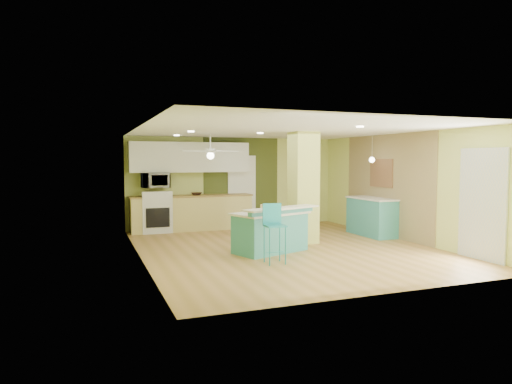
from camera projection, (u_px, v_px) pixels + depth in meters
floor at (286, 249)px, 9.68m from camera, size 6.00×7.00×0.01m
ceiling at (286, 130)px, 9.50m from camera, size 6.00×7.00×0.01m
wall_back at (235, 182)px, 12.86m from camera, size 6.00×0.01×2.50m
wall_front at (391, 205)px, 6.32m from camera, size 6.00×0.01×2.50m
wall_left at (140, 193)px, 8.53m from camera, size 0.01×7.00×2.50m
wall_right at (403, 187)px, 10.65m from camera, size 0.01×7.00×2.50m
wood_panel at (387, 185)px, 11.20m from camera, size 0.02×3.40×2.50m
olive_accent at (241, 182)px, 12.91m from camera, size 2.20×0.02×2.50m
interior_door at (242, 191)px, 12.90m from camera, size 0.82×0.05×2.00m
french_door at (482, 204)px, 8.51m from camera, size 0.04×1.08×2.10m
column at (303, 188)px, 10.28m from camera, size 0.55×0.55×2.50m
kitchen_run at (192, 213)px, 12.17m from camera, size 3.25×0.63×0.94m
stove at (156, 215)px, 11.82m from camera, size 0.76×0.66×1.08m
upper_cabinets at (190, 157)px, 12.18m from camera, size 3.20×0.34×0.80m
microwave at (155, 180)px, 11.77m from camera, size 0.70×0.48×0.39m
ceiling_fan at (210, 152)px, 11.01m from camera, size 1.41×1.41×0.61m
pendant_lamp at (372, 160)px, 11.18m from camera, size 0.14×0.14×0.69m
wall_decor at (381, 173)px, 11.36m from camera, size 0.03×0.90×0.70m
peninsula at (271, 231)px, 9.28m from camera, size 1.87×1.44×0.94m
bar_stool at (274, 223)px, 8.28m from camera, size 0.38×0.38×1.08m
side_counter at (372, 216)px, 11.34m from camera, size 0.62×1.47×0.94m
fruit_bowl at (197, 194)px, 12.12m from camera, size 0.36×0.36×0.07m
canister at (264, 208)px, 9.24m from camera, size 0.14×0.14×0.16m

